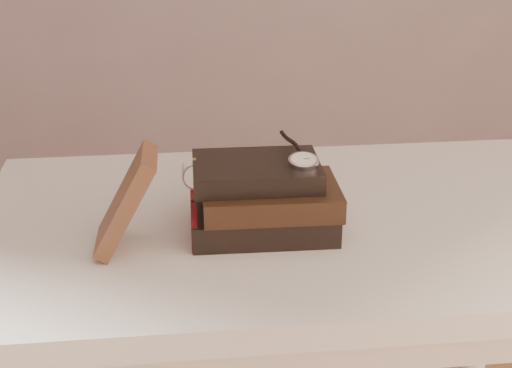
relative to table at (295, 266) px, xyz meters
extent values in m
cube|color=silver|center=(0.00, 0.00, 0.07)|extent=(1.00, 0.60, 0.04)
cube|color=white|center=(0.00, 0.00, 0.01)|extent=(0.88, 0.49, 0.08)
cylinder|color=white|center=(-0.45, 0.25, -0.30)|extent=(0.05, 0.05, 0.71)
cylinder|color=white|center=(0.45, 0.25, -0.30)|extent=(0.05, 0.05, 0.71)
cube|color=black|center=(-0.06, -0.04, 0.11)|extent=(0.22, 0.15, 0.04)
cube|color=beige|center=(-0.06, -0.04, 0.11)|extent=(0.21, 0.14, 0.03)
cube|color=gold|center=(-0.16, -0.02, 0.11)|extent=(0.01, 0.01, 0.04)
cube|color=maroon|center=(-0.16, -0.04, 0.11)|extent=(0.01, 0.13, 0.04)
cube|color=black|center=(-0.05, -0.05, 0.15)|extent=(0.20, 0.14, 0.04)
cube|color=beige|center=(-0.05, -0.05, 0.15)|extent=(0.20, 0.13, 0.03)
cube|color=gold|center=(-0.14, -0.03, 0.15)|extent=(0.01, 0.01, 0.04)
cube|color=black|center=(-0.07, -0.03, 0.18)|extent=(0.19, 0.13, 0.03)
cube|color=beige|center=(-0.06, -0.03, 0.18)|extent=(0.18, 0.12, 0.02)
cube|color=gold|center=(-0.16, -0.01, 0.18)|extent=(0.01, 0.01, 0.03)
cube|color=#45291A|center=(-0.26, -0.08, 0.17)|extent=(0.10, 0.10, 0.15)
cylinder|color=silver|center=(0.00, -0.06, 0.20)|extent=(0.05, 0.05, 0.02)
cylinder|color=white|center=(0.00, -0.06, 0.21)|extent=(0.04, 0.04, 0.01)
torus|color=silver|center=(0.00, -0.06, 0.21)|extent=(0.04, 0.04, 0.01)
cylinder|color=silver|center=(0.00, -0.03, 0.20)|extent=(0.01, 0.01, 0.01)
cube|color=black|center=(0.00, -0.05, 0.21)|extent=(0.00, 0.01, 0.00)
cube|color=black|center=(0.00, -0.06, 0.21)|extent=(0.01, 0.00, 0.00)
sphere|color=black|center=(0.00, -0.02, 0.21)|extent=(0.01, 0.01, 0.01)
sphere|color=black|center=(0.00, -0.01, 0.21)|extent=(0.01, 0.01, 0.01)
sphere|color=black|center=(0.00, 0.00, 0.21)|extent=(0.01, 0.01, 0.01)
sphere|color=black|center=(-0.01, 0.01, 0.21)|extent=(0.01, 0.01, 0.01)
sphere|color=black|center=(-0.01, 0.01, 0.21)|extent=(0.01, 0.01, 0.01)
sphere|color=black|center=(-0.01, 0.02, 0.21)|extent=(0.01, 0.01, 0.01)
sphere|color=black|center=(-0.01, 0.03, 0.21)|extent=(0.01, 0.01, 0.01)
sphere|color=black|center=(-0.01, 0.04, 0.21)|extent=(0.01, 0.01, 0.01)
sphere|color=black|center=(-0.01, 0.05, 0.21)|extent=(0.01, 0.01, 0.01)
sphere|color=black|center=(-0.02, 0.06, 0.21)|extent=(0.01, 0.01, 0.01)
torus|color=silver|center=(-0.16, 0.03, 0.15)|extent=(0.04, 0.01, 0.04)
torus|color=silver|center=(-0.11, 0.03, 0.15)|extent=(0.04, 0.01, 0.04)
cylinder|color=silver|center=(-0.13, 0.03, 0.16)|extent=(0.01, 0.00, 0.00)
cylinder|color=silver|center=(-0.17, 0.08, 0.15)|extent=(0.01, 0.10, 0.02)
cylinder|color=silver|center=(-0.09, 0.07, 0.15)|extent=(0.01, 0.10, 0.02)
camera|label=1|loc=(-0.18, -1.03, 0.60)|focal=51.80mm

